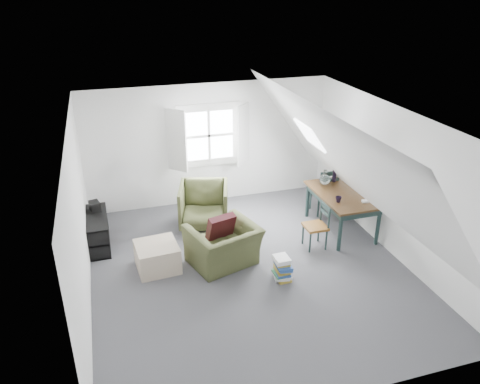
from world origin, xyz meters
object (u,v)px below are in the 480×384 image
object	(u,v)px
dining_chair_near	(317,225)
dining_table	(342,198)
ottoman	(157,257)
magazine_stack	(282,268)
armchair_far	(205,225)
armchair_near	(224,263)
media_shelf	(98,233)
dining_chair_far	(325,190)

from	to	relation	value
dining_chair_near	dining_table	bearing A→B (deg)	122.40
ottoman	dining_table	distance (m)	3.51
dining_table	magazine_stack	distance (m)	2.07
dining_table	armchair_far	bearing A→B (deg)	158.66
armchair_near	ottoman	world-z (taller)	ottoman
ottoman	dining_chair_near	size ratio (longest dim) A/B	0.82
dining_chair_near	media_shelf	xyz separation A→B (m)	(-3.68, 1.14, -0.17)
dining_table	ottoman	bearing A→B (deg)	-175.60
dining_chair_near	ottoman	bearing A→B (deg)	-91.87
dining_chair_near	dining_chair_far	bearing A→B (deg)	149.23
dining_table	dining_chair_near	size ratio (longest dim) A/B	1.87
dining_chair_far	dining_chair_near	world-z (taller)	dining_chair_far
armchair_near	armchair_far	bearing A→B (deg)	-106.73
armchair_far	dining_chair_far	distance (m)	2.48
ottoman	armchair_far	bearing A→B (deg)	48.94
armchair_far	media_shelf	xyz separation A→B (m)	(-1.96, -0.20, 0.25)
ottoman	media_shelf	xyz separation A→B (m)	(-0.90, 1.02, 0.04)
armchair_far	magazine_stack	distance (m)	2.24
dining_chair_far	ottoman	bearing A→B (deg)	-4.65
media_shelf	dining_chair_near	bearing A→B (deg)	-12.47
armchair_near	armchair_far	xyz separation A→B (m)	(-0.01, 1.39, 0.00)
armchair_far	media_shelf	distance (m)	1.99
armchair_near	magazine_stack	bearing A→B (deg)	120.79
ottoman	dining_chair_near	xyz separation A→B (m)	(2.77, -0.12, 0.20)
dining_table	magazine_stack	xyz separation A→B (m)	(-1.63, -1.18, -0.46)
armchair_far	ottoman	bearing A→B (deg)	-115.37
ottoman	dining_chair_near	distance (m)	2.78
ottoman	dining_chair_near	bearing A→B (deg)	-2.56
dining_chair_far	dining_chair_near	distance (m)	1.36
armchair_near	dining_chair_near	xyz separation A→B (m)	(1.71, 0.05, 0.42)
dining_chair_near	media_shelf	size ratio (longest dim) A/B	0.73
dining_table	dining_chair_near	world-z (taller)	dining_chair_near
dining_chair_near	armchair_near	bearing A→B (deg)	-87.52
armchair_near	magazine_stack	xyz separation A→B (m)	(0.77, -0.70, 0.20)
dining_table	magazine_stack	world-z (taller)	dining_table
dining_chair_far	dining_chair_near	bearing A→B (deg)	37.33
ottoman	dining_chair_far	world-z (taller)	dining_chair_far
armchair_near	dining_chair_near	bearing A→B (deg)	164.78
dining_chair_near	media_shelf	bearing A→B (deg)	-106.53
armchair_far	dining_chair_near	size ratio (longest dim) A/B	1.15
dining_chair_near	magazine_stack	world-z (taller)	dining_chair_near
armchair_near	dining_chair_far	world-z (taller)	dining_chair_far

